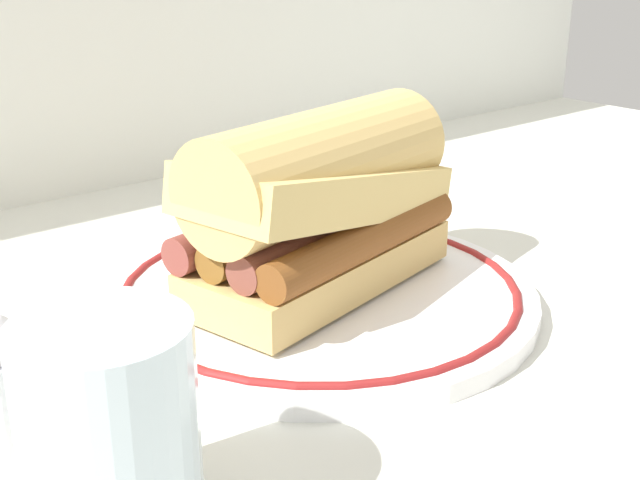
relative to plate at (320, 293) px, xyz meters
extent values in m
plane|color=silver|center=(-0.01, -0.01, -0.01)|extent=(1.50, 1.50, 0.00)
cylinder|color=white|center=(0.00, 0.00, 0.00)|extent=(0.28, 0.28, 0.01)
torus|color=maroon|center=(0.00, 0.00, 0.00)|extent=(0.26, 0.26, 0.01)
cube|color=tan|center=(0.00, 0.00, 0.02)|extent=(0.20, 0.12, 0.03)
cylinder|color=brown|center=(0.01, -0.03, 0.04)|extent=(0.17, 0.06, 0.02)
cylinder|color=brown|center=(0.00, -0.01, 0.04)|extent=(0.17, 0.06, 0.02)
cylinder|color=brown|center=(0.00, 0.01, 0.04)|extent=(0.17, 0.06, 0.02)
cylinder|color=brown|center=(-0.01, 0.03, 0.04)|extent=(0.17, 0.06, 0.02)
cube|color=#D7BA6E|center=(0.00, 0.00, 0.07)|extent=(0.20, 0.12, 0.06)
cylinder|color=tan|center=(0.00, 0.00, 0.09)|extent=(0.20, 0.11, 0.07)
cylinder|color=silver|center=(-0.20, -0.11, 0.04)|extent=(0.07, 0.07, 0.09)
cylinder|color=gold|center=(-0.20, -0.11, 0.02)|extent=(0.06, 0.06, 0.06)
camera|label=1|loc=(-0.31, -0.38, 0.22)|focal=46.34mm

